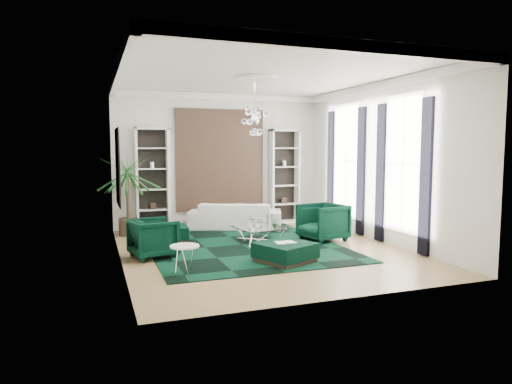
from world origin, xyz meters
name	(u,v)px	position (x,y,z in m)	size (l,w,h in m)	color
floor	(262,250)	(0.00, 0.00, -0.01)	(6.00, 7.00, 0.02)	tan
ceiling	(262,74)	(0.00, 0.00, 3.81)	(6.00, 7.00, 0.02)	white
wall_back	(220,160)	(0.00, 3.51, 1.90)	(6.00, 0.02, 3.80)	silver
wall_front	(347,172)	(0.00, -3.51, 1.90)	(6.00, 0.02, 3.80)	silver
wall_left	(118,166)	(-3.01, 0.00, 1.90)	(0.02, 7.00, 3.80)	silver
wall_right	(380,162)	(3.01, 0.00, 1.90)	(0.02, 7.00, 3.80)	silver
crown_molding	(262,80)	(0.00, 0.00, 3.70)	(6.00, 7.00, 0.18)	white
ceiling_medallion	(258,78)	(0.00, 0.30, 3.77)	(0.90, 0.90, 0.05)	white
tapestry	(220,160)	(0.00, 3.46, 1.90)	(2.50, 0.06, 2.80)	black
shelving_left	(152,179)	(-1.95, 3.31, 1.40)	(0.90, 0.38, 2.80)	white
shelving_right	(284,176)	(1.95, 3.31, 1.40)	(0.90, 0.38, 2.80)	white
painting	(118,167)	(-2.97, 0.60, 1.85)	(0.04, 1.30, 1.60)	black
window_near	(403,164)	(2.99, -0.90, 1.90)	(0.03, 1.10, 2.90)	white
curtain_near_a	(426,177)	(2.96, -1.68, 1.65)	(0.07, 0.30, 3.25)	black
curtain_near_b	(381,173)	(2.96, -0.12, 1.65)	(0.07, 0.30, 3.25)	black
window_far	(346,161)	(2.99, 1.50, 1.90)	(0.03, 1.10, 2.90)	white
curtain_far_a	(361,171)	(2.96, 0.72, 1.65)	(0.07, 0.30, 3.25)	black
curtain_far_b	(331,169)	(2.96, 2.28, 1.65)	(0.07, 0.30, 3.25)	black
rug	(242,245)	(-0.28, 0.58, 0.01)	(4.20, 5.00, 0.02)	black
sofa	(235,216)	(0.23, 2.75, 0.37)	(2.53, 0.99, 0.74)	silver
armchair_left	(153,238)	(-2.34, 0.13, 0.40)	(0.85, 0.88, 0.80)	black
armchair_right	(323,222)	(1.75, 0.48, 0.45)	(0.96, 0.99, 0.90)	black
coffee_table	(260,235)	(0.23, 0.74, 0.19)	(1.10, 1.10, 0.38)	white
ottoman_side	(170,234)	(-1.77, 1.64, 0.18)	(0.83, 0.83, 0.37)	black
ottoman_front	(285,253)	(0.04, -1.18, 0.19)	(0.97, 0.97, 0.39)	black
book	(285,242)	(0.04, -1.18, 0.40)	(0.40, 0.27, 0.03)	white
side_table	(185,260)	(-1.98, -1.33, 0.25)	(0.52, 0.52, 0.50)	white
palm	(127,184)	(-2.65, 2.75, 1.33)	(1.67, 1.67, 2.67)	#1E6022
chandelier	(255,121)	(-0.05, 0.37, 2.85)	(0.80, 0.80, 0.72)	white
table_plant	(275,223)	(0.50, 0.51, 0.50)	(0.13, 0.11, 0.24)	#1E6022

